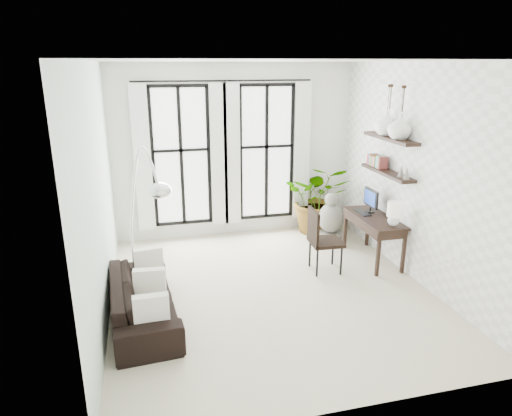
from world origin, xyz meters
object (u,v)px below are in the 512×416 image
object	(u,v)px
desk	(375,221)
arc_lamp	(143,186)
buddha	(331,220)
desk_chair	(320,237)
plant	(318,198)
sofa	(143,300)

from	to	relation	value
desk	arc_lamp	size ratio (longest dim) A/B	0.59
desk	buddha	world-z (taller)	desk
arc_lamp	desk_chair	bearing A→B (deg)	9.55
plant	arc_lamp	world-z (taller)	arc_lamp
arc_lamp	desk	bearing A→B (deg)	9.15
desk	buddha	bearing A→B (deg)	106.57
desk	arc_lamp	world-z (taller)	arc_lamp
sofa	buddha	xyz separation A→B (m)	(3.43, 2.03, 0.10)
plant	buddha	world-z (taller)	plant
sofa	plant	bearing A→B (deg)	-57.01
desk_chair	arc_lamp	world-z (taller)	arc_lamp
desk_chair	arc_lamp	xyz separation A→B (m)	(-2.63, -0.44, 1.10)
desk	desk_chair	size ratio (longest dim) A/B	1.25
plant	buddha	xyz separation A→B (m)	(0.07, -0.49, -0.30)
arc_lamp	buddha	size ratio (longest dim) A/B	2.41
plant	buddha	distance (m)	0.57
sofa	desk	world-z (taller)	desk
plant	arc_lamp	size ratio (longest dim) A/B	0.62
desk	buddha	size ratio (longest dim) A/B	1.41
plant	desk	distance (m)	1.60
sofa	plant	size ratio (longest dim) A/B	1.44
desk	desk_chair	xyz separation A→B (m)	(-1.01, -0.14, -0.13)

